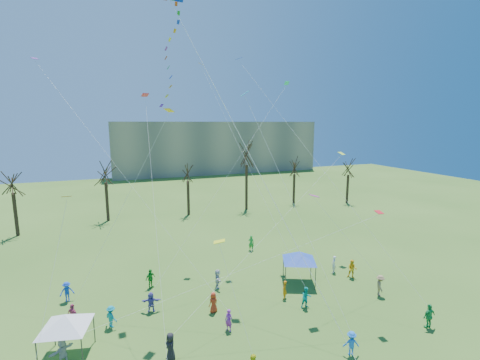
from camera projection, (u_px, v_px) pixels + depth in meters
name	position (u px, v px, depth m)	size (l,w,h in m)	color
distant_building	(216.00, 147.00, 101.02)	(60.00, 14.00, 15.00)	gray
bare_tree_row	(185.00, 172.00, 52.45)	(65.89, 8.64, 12.05)	black
big_box_kite	(175.00, 57.00, 20.71)	(4.70, 6.24, 23.98)	#DC440F
canopy_tent_white	(65.00, 321.00, 20.87)	(3.80, 3.80, 2.92)	#3F3F44
canopy_tent_blue	(299.00, 256.00, 30.70)	(3.70, 3.70, 3.05)	#3F3F44
festival_crowd	(224.00, 305.00, 25.61)	(26.34, 19.53, 1.85)	red
small_kites_aloft	(228.00, 142.00, 27.69)	(30.01, 19.64, 31.97)	orange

